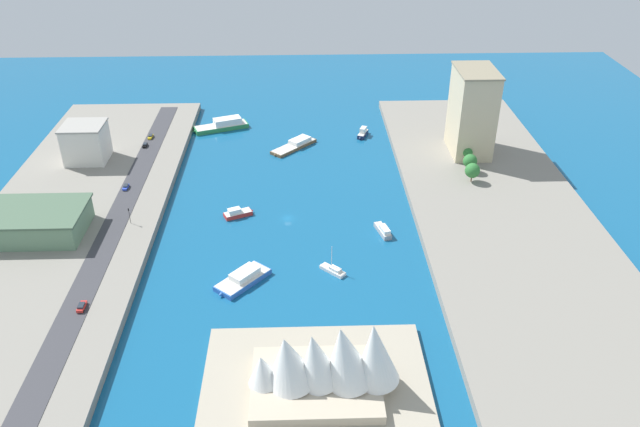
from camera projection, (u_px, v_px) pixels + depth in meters
ground_plane at (288, 218)px, 250.61m from camera, size 440.00×440.00×0.00m
quay_west at (500, 211)px, 252.14m from camera, size 70.00×240.00×3.30m
quay_east at (71, 218)px, 247.39m from camera, size 70.00×240.00×3.30m
peninsula_point at (316, 391)px, 171.12m from camera, size 62.16×50.07×2.00m
road_strip at (119, 214)px, 247.04m from camera, size 9.07×228.00×0.15m
catamaran_blue at (243, 278)px, 213.96m from camera, size 19.34×20.46×4.12m
yacht_sleek_gray at (383, 230)px, 240.54m from camera, size 5.92×12.67×3.44m
barge_flat_brown at (296, 145)px, 307.86m from camera, size 22.75×23.52×3.49m
tugboat_red at (237, 213)px, 251.59m from camera, size 12.30×8.46×3.60m
patrol_launch_navy at (363, 133)px, 318.93m from camera, size 6.55×11.49×4.44m
ferry_green_doubledeck at (223, 125)px, 326.80m from camera, size 28.89×17.30×5.52m
sailboat_small_white at (333, 270)px, 219.13m from camera, size 9.20×8.96×10.33m
office_block_beige at (472, 112)px, 286.88m from camera, size 17.52×26.82×39.21m
hotel_broad_white at (86, 142)px, 284.51m from camera, size 18.41×17.48×17.15m
terminal_long_green at (30, 222)px, 232.71m from camera, size 40.49×25.92×9.77m
taxi_yellow_cab at (151, 136)px, 309.15m from camera, size 1.93×5.12×1.56m
pickup_red at (82, 306)px, 196.79m from camera, size 2.06×5.15×1.71m
suv_black at (145, 145)px, 300.57m from camera, size 2.02×4.56×1.47m
hatchback_blue at (126, 187)px, 264.48m from camera, size 1.94×4.95×1.53m
traffic_light_waterfront at (129, 213)px, 239.00m from camera, size 0.36×0.36×6.50m
opera_landmark at (326, 362)px, 165.91m from camera, size 41.23×26.53×22.25m
park_tree_cluster at (471, 164)px, 273.32m from camera, size 7.57×23.08×8.44m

